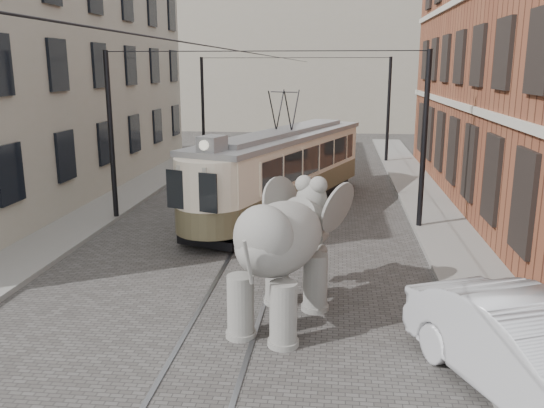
# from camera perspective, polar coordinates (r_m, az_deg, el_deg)

# --- Properties ---
(ground) EXTENTS (120.00, 120.00, 0.00)m
(ground) POSITION_cam_1_polar(r_m,az_deg,el_deg) (14.49, -3.20, -8.46)
(ground) COLOR #474441
(tram_rails) EXTENTS (1.54, 80.00, 0.02)m
(tram_rails) POSITION_cam_1_polar(r_m,az_deg,el_deg) (14.49, -3.20, -8.42)
(tram_rails) COLOR slate
(tram_rails) RESTS_ON ground
(sidewalk_right) EXTENTS (2.00, 60.00, 0.15)m
(sidewalk_right) POSITION_cam_1_polar(r_m,az_deg,el_deg) (14.75, 20.74, -8.66)
(sidewalk_right) COLOR slate
(sidewalk_right) RESTS_ON ground
(stucco_building) EXTENTS (7.00, 24.00, 10.00)m
(stucco_building) POSITION_cam_1_polar(r_m,az_deg,el_deg) (26.79, -23.80, 11.53)
(stucco_building) COLOR gray
(stucco_building) RESTS_ON ground
(distant_block) EXTENTS (28.00, 10.00, 14.00)m
(distant_block) POSITION_cam_1_polar(r_m,az_deg,el_deg) (53.31, 4.18, 15.23)
(distant_block) COLOR gray
(distant_block) RESTS_ON ground
(catenary) EXTENTS (11.00, 30.20, 6.00)m
(catenary) POSITION_cam_1_polar(r_m,az_deg,el_deg) (18.57, -1.33, 6.05)
(catenary) COLOR black
(catenary) RESTS_ON ground
(tram) EXTENTS (6.11, 11.65, 4.57)m
(tram) POSITION_cam_1_polar(r_m,az_deg,el_deg) (21.82, 1.19, 5.29)
(tram) COLOR beige
(tram) RESTS_ON ground
(elephant) EXTENTS (3.99, 5.42, 2.97)m
(elephant) POSITION_cam_1_polar(r_m,az_deg,el_deg) (12.13, 0.81, -5.43)
(elephant) COLOR slate
(elephant) RESTS_ON ground
(parked_car) EXTENTS (3.76, 5.39, 1.68)m
(parked_car) POSITION_cam_1_polar(r_m,az_deg,el_deg) (10.57, 24.57, -13.50)
(parked_car) COLOR #ADADB2
(parked_car) RESTS_ON ground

